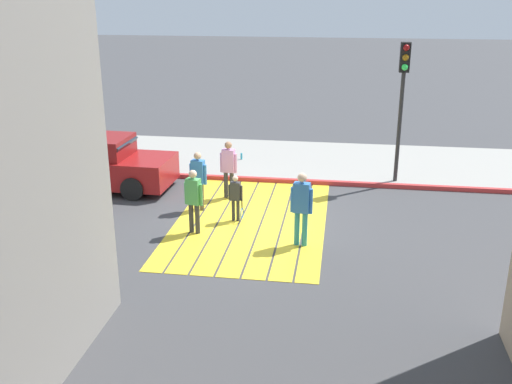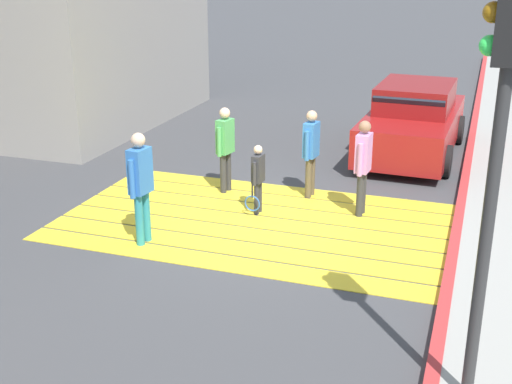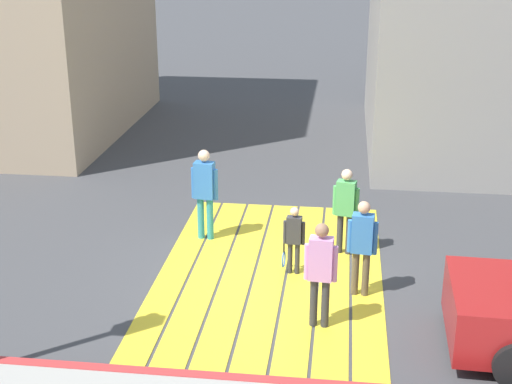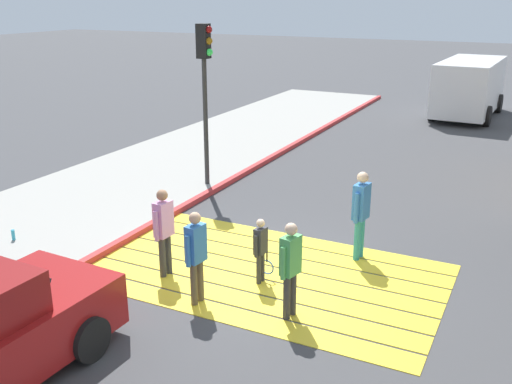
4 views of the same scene
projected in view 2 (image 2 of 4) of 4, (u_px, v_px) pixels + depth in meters
ground_plane at (254, 222)px, 11.34m from camera, size 120.00×120.00×0.00m
crosswalk_stripes at (254, 221)px, 11.33m from camera, size 6.40×3.80×0.01m
curb_painted at (454, 244)px, 10.32m from camera, size 0.16×40.00×0.13m
car_parked_near_curb at (413, 122)px, 14.82m from camera, size 2.10×4.36×1.57m
traffic_light_corner at (500, 108)px, 5.76m from camera, size 0.39×0.28×4.24m
pedestrian_adult_lead at (141, 180)px, 10.17m from camera, size 0.27×0.51×1.77m
pedestrian_adult_trailing at (311, 147)px, 12.19m from camera, size 0.25×0.47×1.62m
pedestrian_adult_side at (225, 144)px, 12.43m from camera, size 0.27×0.47×1.62m
pedestrian_teen_behind at (363, 161)px, 11.31m from camera, size 0.24×0.49×1.66m
pedestrian_child_with_racket at (258, 176)px, 11.46m from camera, size 0.29×0.38×1.22m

